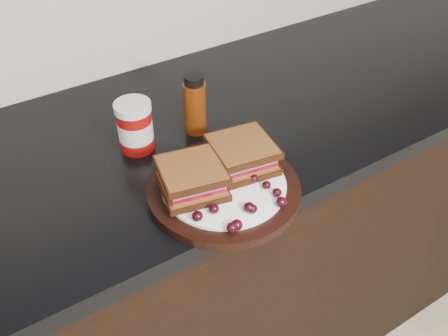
# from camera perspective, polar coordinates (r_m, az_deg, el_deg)

# --- Properties ---
(base_cabinets) EXTENTS (3.96, 0.58, 0.86)m
(base_cabinets) POSITION_cam_1_polar(r_m,az_deg,el_deg) (1.35, -15.97, -16.77)
(base_cabinets) COLOR black
(base_cabinets) RESTS_ON ground_plane
(countertop) EXTENTS (3.98, 0.60, 0.04)m
(countertop) POSITION_cam_1_polar(r_m,az_deg,el_deg) (1.02, -20.47, -2.43)
(countertop) COLOR black
(countertop) RESTS_ON base_cabinets
(plate) EXTENTS (0.28, 0.28, 0.02)m
(plate) POSITION_cam_1_polar(r_m,az_deg,el_deg) (0.91, 0.00, -2.46)
(plate) COLOR black
(plate) RESTS_ON countertop
(sandwich_left) EXTENTS (0.13, 0.13, 0.05)m
(sandwich_left) POSITION_cam_1_polar(r_m,az_deg,el_deg) (0.87, -3.70, -1.16)
(sandwich_left) COLOR brown
(sandwich_left) RESTS_ON plate
(sandwich_right) EXTENTS (0.13, 0.13, 0.05)m
(sandwich_right) POSITION_cam_1_polar(r_m,az_deg,el_deg) (0.92, 2.08, 1.55)
(sandwich_right) COLOR brown
(sandwich_right) RESTS_ON plate
(grape_0) EXTENTS (0.02, 0.02, 0.02)m
(grape_0) POSITION_cam_1_polar(r_m,az_deg,el_deg) (0.83, -3.06, -5.51)
(grape_0) COLOR black
(grape_0) RESTS_ON plate
(grape_1) EXTENTS (0.02, 0.02, 0.02)m
(grape_1) POSITION_cam_1_polar(r_m,az_deg,el_deg) (0.84, -1.16, -4.69)
(grape_1) COLOR black
(grape_1) RESTS_ON plate
(grape_2) EXTENTS (0.02, 0.02, 0.02)m
(grape_2) POSITION_cam_1_polar(r_m,az_deg,el_deg) (0.81, 0.93, -6.81)
(grape_2) COLOR black
(grape_2) RESTS_ON plate
(grape_3) EXTENTS (0.02, 0.02, 0.02)m
(grape_3) POSITION_cam_1_polar(r_m,az_deg,el_deg) (0.81, 1.48, -6.51)
(grape_3) COLOR black
(grape_3) RESTS_ON plate
(grape_4) EXTENTS (0.02, 0.02, 0.02)m
(grape_4) POSITION_cam_1_polar(r_m,az_deg,el_deg) (0.84, 2.89, -4.51)
(grape_4) COLOR black
(grape_4) RESTS_ON plate
(grape_5) EXTENTS (0.02, 0.02, 0.02)m
(grape_5) POSITION_cam_1_polar(r_m,az_deg,el_deg) (0.84, 3.27, -4.67)
(grape_5) COLOR black
(grape_5) RESTS_ON plate
(grape_6) EXTENTS (0.02, 0.02, 0.02)m
(grape_6) POSITION_cam_1_polar(r_m,az_deg,el_deg) (0.86, 6.60, -3.89)
(grape_6) COLOR black
(grape_6) RESTS_ON plate
(grape_7) EXTENTS (0.02, 0.02, 0.02)m
(grape_7) POSITION_cam_1_polar(r_m,az_deg,el_deg) (0.88, 6.08, -2.81)
(grape_7) COLOR black
(grape_7) RESTS_ON plate
(grape_8) EXTENTS (0.02, 0.02, 0.02)m
(grape_8) POSITION_cam_1_polar(r_m,az_deg,el_deg) (0.89, 4.88, -1.95)
(grape_8) COLOR black
(grape_8) RESTS_ON plate
(grape_9) EXTENTS (0.02, 0.02, 0.02)m
(grape_9) POSITION_cam_1_polar(r_m,az_deg,el_deg) (0.90, 3.41, -1.19)
(grape_9) COLOR black
(grape_9) RESTS_ON plate
(grape_10) EXTENTS (0.02, 0.02, 0.02)m
(grape_10) POSITION_cam_1_polar(r_m,az_deg,el_deg) (0.94, 4.84, 0.70)
(grape_10) COLOR black
(grape_10) RESTS_ON plate
(grape_11) EXTENTS (0.02, 0.02, 0.02)m
(grape_11) POSITION_cam_1_polar(r_m,az_deg,el_deg) (0.93, 2.51, 0.52)
(grape_11) COLOR black
(grape_11) RESTS_ON plate
(grape_12) EXTENTS (0.02, 0.02, 0.02)m
(grape_12) POSITION_cam_1_polar(r_m,az_deg,el_deg) (0.94, 1.83, 0.99)
(grape_12) COLOR black
(grape_12) RESTS_ON plate
(grape_13) EXTENTS (0.02, 0.02, 0.01)m
(grape_13) POSITION_cam_1_polar(r_m,az_deg,el_deg) (0.91, -5.37, -0.67)
(grape_13) COLOR black
(grape_13) RESTS_ON plate
(grape_14) EXTENTS (0.02, 0.02, 0.02)m
(grape_14) POSITION_cam_1_polar(r_m,az_deg,el_deg) (0.89, -5.19, -1.70)
(grape_14) COLOR black
(grape_14) RESTS_ON plate
(grape_15) EXTENTS (0.02, 0.02, 0.02)m
(grape_15) POSITION_cam_1_polar(r_m,az_deg,el_deg) (0.88, -3.62, -2.33)
(grape_15) COLOR black
(grape_15) RESTS_ON plate
(grape_16) EXTENTS (0.02, 0.02, 0.02)m
(grape_16) POSITION_cam_1_polar(r_m,az_deg,el_deg) (0.85, -4.45, -4.04)
(grape_16) COLOR black
(grape_16) RESTS_ON plate
(grape_17) EXTENTS (0.02, 0.02, 0.02)m
(grape_17) POSITION_cam_1_polar(r_m,az_deg,el_deg) (0.90, -4.39, -0.96)
(grape_17) COLOR black
(grape_17) RESTS_ON plate
(grape_18) EXTENTS (0.02, 0.02, 0.02)m
(grape_18) POSITION_cam_1_polar(r_m,az_deg,el_deg) (0.88, -5.50, -2.08)
(grape_18) COLOR black
(grape_18) RESTS_ON plate
(grape_19) EXTENTS (0.02, 0.02, 0.02)m
(grape_19) POSITION_cam_1_polar(r_m,az_deg,el_deg) (0.87, -4.46, -2.85)
(grape_19) COLOR black
(grape_19) RESTS_ON plate
(condiment_jar) EXTENTS (0.09, 0.09, 0.11)m
(condiment_jar) POSITION_cam_1_polar(r_m,az_deg,el_deg) (1.00, -10.13, 4.71)
(condiment_jar) COLOR maroon
(condiment_jar) RESTS_ON countertop
(oil_bottle) EXTENTS (0.06, 0.06, 0.13)m
(oil_bottle) POSITION_cam_1_polar(r_m,az_deg,el_deg) (1.04, -3.35, 7.28)
(oil_bottle) COLOR #512008
(oil_bottle) RESTS_ON countertop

